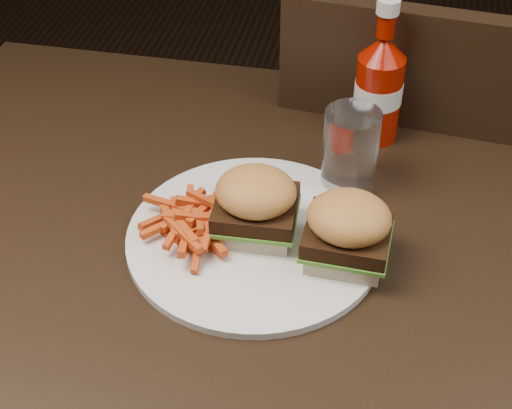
% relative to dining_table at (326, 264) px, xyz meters
% --- Properties ---
extents(dining_table, '(1.20, 0.80, 0.04)m').
position_rel_dining_table_xyz_m(dining_table, '(0.00, 0.00, 0.00)').
color(dining_table, black).
rests_on(dining_table, ground).
extents(chair_far, '(0.51, 0.51, 0.04)m').
position_rel_dining_table_xyz_m(chair_far, '(0.13, 0.50, -0.30)').
color(chair_far, black).
rests_on(chair_far, ground).
extents(plate, '(0.31, 0.31, 0.01)m').
position_rel_dining_table_xyz_m(plate, '(-0.09, 0.00, 0.03)').
color(plate, white).
rests_on(plate, dining_table).
extents(sandwich_half_a, '(0.09, 0.08, 0.02)m').
position_rel_dining_table_xyz_m(sandwich_half_a, '(-0.09, 0.01, 0.04)').
color(sandwich_half_a, beige).
rests_on(sandwich_half_a, plate).
extents(sandwich_half_b, '(0.09, 0.08, 0.02)m').
position_rel_dining_table_xyz_m(sandwich_half_b, '(0.02, -0.02, 0.04)').
color(sandwich_half_b, beige).
rests_on(sandwich_half_b, plate).
extents(fries_pile, '(0.15, 0.15, 0.05)m').
position_rel_dining_table_xyz_m(fries_pile, '(-0.15, -0.01, 0.05)').
color(fries_pile, '#D74622').
rests_on(fries_pile, plate).
extents(ketchup_bottle, '(0.07, 0.07, 0.13)m').
position_rel_dining_table_xyz_m(ketchup_bottle, '(0.03, 0.25, 0.08)').
color(ketchup_bottle, '#971001').
rests_on(ketchup_bottle, dining_table).
extents(tumbler, '(0.09, 0.09, 0.11)m').
position_rel_dining_table_xyz_m(tumbler, '(0.01, 0.13, 0.08)').
color(tumbler, white).
rests_on(tumbler, dining_table).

